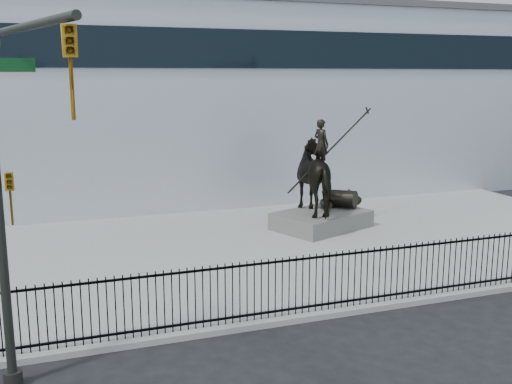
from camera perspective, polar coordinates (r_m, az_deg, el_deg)
name	(u,v)px	position (r m, az deg, el deg)	size (l,w,h in m)	color
ground	(339,337)	(14.33, 7.94, -13.52)	(120.00, 120.00, 0.00)	black
plaza	(243,251)	(20.34, -1.28, -5.65)	(30.00, 12.00, 0.15)	#969693
building	(163,102)	(32.10, -8.81, 8.42)	(44.00, 14.00, 9.00)	silver
picket_fence	(317,282)	(15.02, 5.80, -8.57)	(22.10, 0.10, 1.50)	black
statue_plinth	(321,220)	(23.07, 6.25, -2.67)	(3.42, 2.35, 0.64)	#605D57
equestrian_statue	(323,177)	(22.78, 6.45, 1.43)	(4.11, 3.37, 3.72)	black
traffic_signal_left	(9,189)	(11.03, -22.46, 0.25)	(1.52, 4.84, 7.00)	#252823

